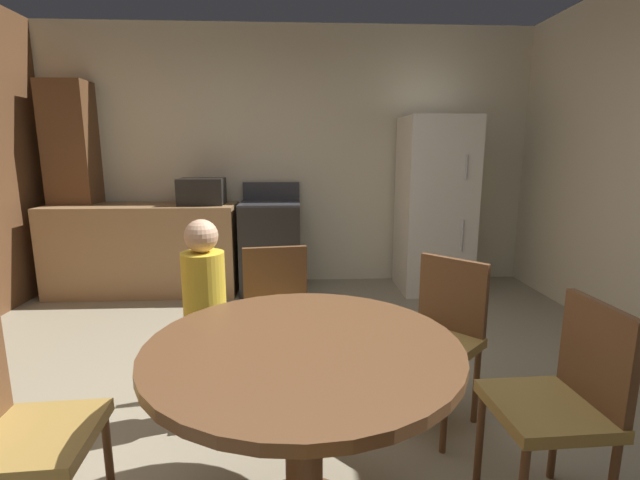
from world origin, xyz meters
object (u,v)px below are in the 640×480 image
object	(u,v)px
dining_table	(304,385)
chair_east	(564,396)
oven_range	(271,246)
chair_northeast	(440,330)
refrigerator	(434,206)
chair_north	(278,313)
person_child	(205,316)
microwave	(202,191)
chair_west	(11,427)

from	to	relation	value
dining_table	chair_east	world-z (taller)	chair_east
oven_range	chair_northeast	distance (m)	2.56
refrigerator	dining_table	distance (m)	3.30
refrigerator	chair_northeast	bearing A→B (deg)	-105.98
oven_range	chair_north	world-z (taller)	oven_range
dining_table	chair_east	distance (m)	1.01
chair_east	person_child	bearing A→B (deg)	-27.81
chair_northeast	person_child	bearing A→B (deg)	-46.76
refrigerator	person_child	distance (m)	2.93
microwave	refrigerator	bearing A→B (deg)	-1.22
dining_table	person_child	bearing A→B (deg)	123.37
refrigerator	microwave	bearing A→B (deg)	178.78
chair_east	refrigerator	bearing A→B (deg)	-99.48
oven_range	chair_northeast	xyz separation A→B (m)	(1.01, -2.35, 0.03)
chair_northeast	refrigerator	bearing A→B (deg)	-149.38
chair_east	person_child	size ratio (longest dim) A/B	0.80
microwave	person_child	size ratio (longest dim) A/B	0.40
microwave	chair_east	xyz separation A→B (m)	(1.96, -3.00, -0.53)
dining_table	chair_north	bearing A→B (deg)	97.76
chair_north	dining_table	bearing A→B (deg)	0.00
dining_table	person_child	size ratio (longest dim) A/B	1.03
refrigerator	chair_north	world-z (taller)	refrigerator
oven_range	chair_west	xyz separation A→B (m)	(-0.71, -3.09, 0.03)
dining_table	person_child	world-z (taller)	person_child
refrigerator	chair_east	xyz separation A→B (m)	(-0.38, -2.95, -0.38)
chair_north	person_child	bearing A→B (deg)	-65.32
chair_east	chair_north	world-z (taller)	same
oven_range	refrigerator	size ratio (longest dim) A/B	0.62
dining_table	person_child	xyz separation A→B (m)	(-0.50, 0.76, -0.02)
chair_east	chair_west	distance (m)	2.00
dining_table	chair_west	distance (m)	1.01
refrigerator	chair_northeast	world-z (taller)	refrigerator
chair_northeast	person_child	size ratio (longest dim) A/B	0.80
microwave	chair_east	distance (m)	3.62
microwave	chair_northeast	size ratio (longest dim) A/B	0.51
person_child	oven_range	bearing A→B (deg)	141.26
dining_table	chair_northeast	size ratio (longest dim) A/B	1.29
chair_west	chair_north	world-z (taller)	same
refrigerator	chair_west	xyz separation A→B (m)	(-2.38, -3.04, -0.38)
chair_east	chair_west	bearing A→B (deg)	0.58
refrigerator	chair_east	bearing A→B (deg)	-97.42
chair_north	refrigerator	bearing A→B (deg)	134.87
microwave	chair_east	bearing A→B (deg)	-56.78
chair_west	microwave	bearing A→B (deg)	86.05
refrigerator	chair_west	distance (m)	3.88
oven_range	person_child	distance (m)	2.29
oven_range	chair_east	world-z (taller)	oven_range
chair_west	chair_north	bearing A→B (deg)	47.27
chair_northeast	chair_west	size ratio (longest dim) A/B	1.00
microwave	person_child	world-z (taller)	microwave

